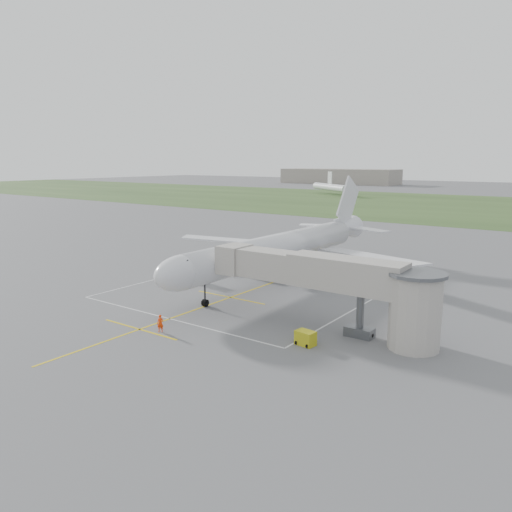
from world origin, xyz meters
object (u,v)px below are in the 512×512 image
Objects in this scene: ramp_worker_wing at (217,263)px; airliner at (280,248)px; jet_bridge at (338,283)px; gpu_unit at (305,338)px; ramp_worker_nose at (160,323)px; baggage_cart at (196,275)px.

airliner is at bearing -121.00° from ramp_worker_wing.
airliner is 21.22m from jet_bridge.
airliner is 25.24× the size of gpu_unit.
gpu_unit is at bearing -9.39° from ramp_worker_nose.
gpu_unit is (-0.68, -4.76, -4.11)m from jet_bridge.
jet_bridge is at bearing -11.95° from baggage_cart.
jet_bridge is (15.72, -14.25, 0.35)m from airliner.
jet_bridge is 8.45× the size of baggage_cart.
ramp_worker_nose is 1.02× the size of ramp_worker_wing.
jet_bridge is at bearing -42.19° from airliner.
baggage_cart is 1.69× the size of ramp_worker_wing.
jet_bridge is at bearing 89.73° from gpu_unit.
jet_bridge is at bearing 5.10° from ramp_worker_nose.
ramp_worker_nose is at bearing -177.25° from ramp_worker_wing.
ramp_worker_nose is at bearing -150.71° from gpu_unit.
airliner reaches higher than ramp_worker_nose.
airliner is 24.53m from gpu_unit.
baggage_cart is 19.44m from ramp_worker_nose.
ramp_worker_wing reaches higher than gpu_unit.
jet_bridge is 14.25× the size of ramp_worker_wing.
gpu_unit is 25.93m from baggage_cart.
jet_bridge reaches higher than ramp_worker_nose.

